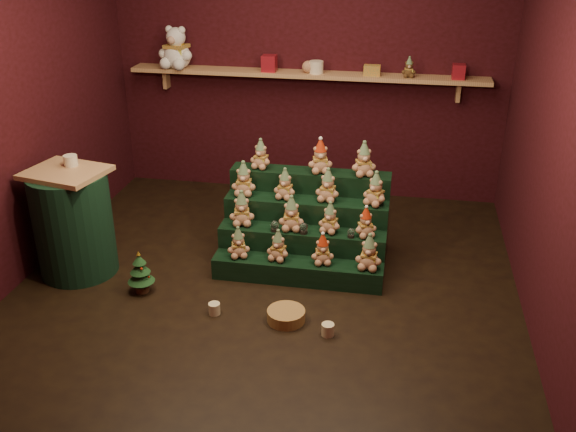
% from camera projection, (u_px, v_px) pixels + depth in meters
% --- Properties ---
extents(ground, '(4.00, 4.00, 0.00)m').
position_uv_depth(ground, '(268.00, 282.00, 5.28)').
color(ground, black).
rests_on(ground, ground).
extents(back_wall, '(4.00, 0.10, 2.80)m').
position_uv_depth(back_wall, '(309.00, 61.00, 6.51)').
color(back_wall, black).
rests_on(back_wall, ground).
extents(front_wall, '(4.00, 0.10, 2.80)m').
position_uv_depth(front_wall, '(169.00, 244.00, 2.86)').
color(front_wall, black).
rests_on(front_wall, ground).
extents(left_wall, '(0.10, 4.00, 2.80)m').
position_uv_depth(left_wall, '(11.00, 103.00, 5.03)').
color(left_wall, black).
rests_on(left_wall, ground).
extents(right_wall, '(0.10, 4.00, 2.80)m').
position_uv_depth(right_wall, '(561.00, 132.00, 4.35)').
color(right_wall, black).
rests_on(right_wall, ground).
extents(back_shelf, '(3.60, 0.26, 0.24)m').
position_uv_depth(back_shelf, '(306.00, 75.00, 6.40)').
color(back_shelf, tan).
rests_on(back_shelf, ground).
extents(riser_tier_front, '(1.40, 0.22, 0.18)m').
position_uv_depth(riser_tier_front, '(297.00, 271.00, 5.26)').
color(riser_tier_front, black).
rests_on(riser_tier_front, ground).
extents(riser_tier_midfront, '(1.40, 0.22, 0.36)m').
position_uv_depth(riser_tier_midfront, '(302.00, 249.00, 5.42)').
color(riser_tier_midfront, black).
rests_on(riser_tier_midfront, ground).
extents(riser_tier_midback, '(1.40, 0.22, 0.54)m').
position_uv_depth(riser_tier_midback, '(306.00, 228.00, 5.57)').
color(riser_tier_midback, black).
rests_on(riser_tier_midback, ground).
extents(riser_tier_back, '(1.40, 0.22, 0.72)m').
position_uv_depth(riser_tier_back, '(310.00, 209.00, 5.73)').
color(riser_tier_back, black).
rests_on(riser_tier_back, ground).
extents(teddy_0, '(0.23, 0.22, 0.26)m').
position_uv_depth(teddy_0, '(238.00, 242.00, 5.25)').
color(teddy_0, tan).
rests_on(teddy_0, riser_tier_front).
extents(teddy_1, '(0.22, 0.20, 0.26)m').
position_uv_depth(teddy_1, '(278.00, 245.00, 5.20)').
color(teddy_1, tan).
rests_on(teddy_1, riser_tier_front).
extents(teddy_2, '(0.22, 0.20, 0.26)m').
position_uv_depth(teddy_2, '(323.00, 249.00, 5.14)').
color(teddy_2, tan).
rests_on(teddy_2, riser_tier_front).
extents(teddy_3, '(0.23, 0.21, 0.29)m').
position_uv_depth(teddy_3, '(369.00, 252.00, 5.06)').
color(teddy_3, tan).
rests_on(teddy_3, riser_tier_front).
extents(teddy_4, '(0.25, 0.23, 0.30)m').
position_uv_depth(teddy_4, '(242.00, 208.00, 5.38)').
color(teddy_4, tan).
rests_on(teddy_4, riser_tier_midfront).
extents(teddy_5, '(0.23, 0.21, 0.29)m').
position_uv_depth(teddy_5, '(291.00, 213.00, 5.29)').
color(teddy_5, tan).
rests_on(teddy_5, riser_tier_midfront).
extents(teddy_6, '(0.22, 0.21, 0.26)m').
position_uv_depth(teddy_6, '(330.00, 218.00, 5.25)').
color(teddy_6, tan).
rests_on(teddy_6, riser_tier_midfront).
extents(teddy_7, '(0.23, 0.22, 0.25)m').
position_uv_depth(teddy_7, '(366.00, 222.00, 5.19)').
color(teddy_7, tan).
rests_on(teddy_7, riser_tier_midfront).
extents(teddy_8, '(0.22, 0.20, 0.29)m').
position_uv_depth(teddy_8, '(244.00, 179.00, 5.50)').
color(teddy_8, tan).
rests_on(teddy_8, riser_tier_midback).
extents(teddy_9, '(0.21, 0.20, 0.26)m').
position_uv_depth(teddy_9, '(285.00, 184.00, 5.44)').
color(teddy_9, tan).
rests_on(teddy_9, riser_tier_midback).
extents(teddy_10, '(0.23, 0.21, 0.28)m').
position_uv_depth(teddy_10, '(328.00, 185.00, 5.38)').
color(teddy_10, tan).
rests_on(teddy_10, riser_tier_midback).
extents(teddy_11, '(0.27, 0.26, 0.29)m').
position_uv_depth(teddy_11, '(376.00, 189.00, 5.31)').
color(teddy_11, tan).
rests_on(teddy_11, riser_tier_midback).
extents(teddy_12, '(0.22, 0.20, 0.26)m').
position_uv_depth(teddy_12, '(261.00, 154.00, 5.59)').
color(teddy_12, tan).
rests_on(teddy_12, riser_tier_back).
extents(teddy_13, '(0.25, 0.23, 0.29)m').
position_uv_depth(teddy_13, '(320.00, 156.00, 5.49)').
color(teddy_13, tan).
rests_on(teddy_13, riser_tier_back).
extents(teddy_14, '(0.26, 0.24, 0.29)m').
position_uv_depth(teddy_14, '(364.00, 159.00, 5.43)').
color(teddy_14, tan).
rests_on(teddy_14, riser_tier_back).
extents(snow_globe_a, '(0.07, 0.07, 0.09)m').
position_uv_depth(snow_globe_a, '(275.00, 226.00, 5.30)').
color(snow_globe_a, black).
rests_on(snow_globe_a, riser_tier_midfront).
extents(snow_globe_b, '(0.07, 0.07, 0.10)m').
position_uv_depth(snow_globe_b, '(304.00, 228.00, 5.26)').
color(snow_globe_b, black).
rests_on(snow_globe_b, riser_tier_midfront).
extents(snow_globe_c, '(0.06, 0.06, 0.08)m').
position_uv_depth(snow_globe_c, '(351.00, 233.00, 5.20)').
color(snow_globe_c, black).
rests_on(snow_globe_c, riser_tier_midfront).
extents(side_table, '(0.68, 0.63, 0.91)m').
position_uv_depth(side_table, '(74.00, 223.00, 5.26)').
color(side_table, tan).
rests_on(side_table, ground).
extents(table_ornament, '(0.11, 0.11, 0.09)m').
position_uv_depth(table_ornament, '(71.00, 161.00, 5.13)').
color(table_ornament, beige).
rests_on(table_ornament, side_table).
extents(mini_christmas_tree, '(0.21, 0.21, 0.36)m').
position_uv_depth(mini_christmas_tree, '(140.00, 272.00, 5.07)').
color(mini_christmas_tree, '#402717').
rests_on(mini_christmas_tree, ground).
extents(mug_left, '(0.09, 0.09, 0.09)m').
position_uv_depth(mug_left, '(214.00, 309.00, 4.84)').
color(mug_left, beige).
rests_on(mug_left, ground).
extents(mug_right, '(0.09, 0.09, 0.09)m').
position_uv_depth(mug_right, '(328.00, 330.00, 4.59)').
color(mug_right, beige).
rests_on(mug_right, ground).
extents(wicker_basket, '(0.37, 0.37, 0.09)m').
position_uv_depth(wicker_basket, '(286.00, 316.00, 4.75)').
color(wicker_basket, '#A37942').
rests_on(wicker_basket, ground).
extents(white_bear, '(0.43, 0.41, 0.53)m').
position_uv_depth(white_bear, '(176.00, 42.00, 6.47)').
color(white_bear, white).
rests_on(white_bear, back_shelf).
extents(brown_bear, '(0.15, 0.14, 0.19)m').
position_uv_depth(brown_bear, '(409.00, 67.00, 6.16)').
color(brown_bear, '#4E341A').
rests_on(brown_bear, back_shelf).
extents(gift_tin_red_a, '(0.14, 0.14, 0.16)m').
position_uv_depth(gift_tin_red_a, '(269.00, 63.00, 6.40)').
color(gift_tin_red_a, maroon).
rests_on(gift_tin_red_a, back_shelf).
extents(gift_tin_cream, '(0.14, 0.14, 0.12)m').
position_uv_depth(gift_tin_cream, '(316.00, 67.00, 6.33)').
color(gift_tin_cream, beige).
rests_on(gift_tin_cream, back_shelf).
extents(gift_tin_red_b, '(0.12, 0.12, 0.14)m').
position_uv_depth(gift_tin_red_b, '(458.00, 72.00, 6.10)').
color(gift_tin_red_b, maroon).
rests_on(gift_tin_red_b, back_shelf).
extents(shelf_plush_ball, '(0.12, 0.12, 0.12)m').
position_uv_depth(shelf_plush_ball, '(308.00, 67.00, 6.34)').
color(shelf_plush_ball, tan).
rests_on(shelf_plush_ball, back_shelf).
extents(scarf_gift_box, '(0.16, 0.10, 0.10)m').
position_uv_depth(scarf_gift_box, '(372.00, 70.00, 6.24)').
color(scarf_gift_box, orange).
rests_on(scarf_gift_box, back_shelf).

